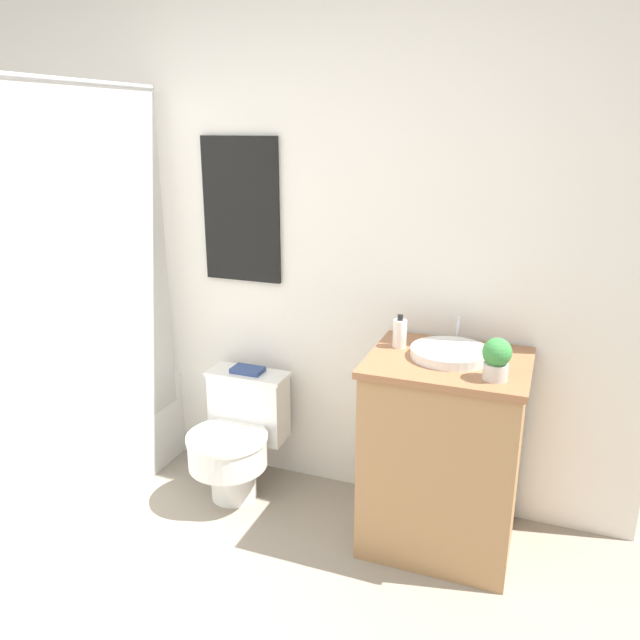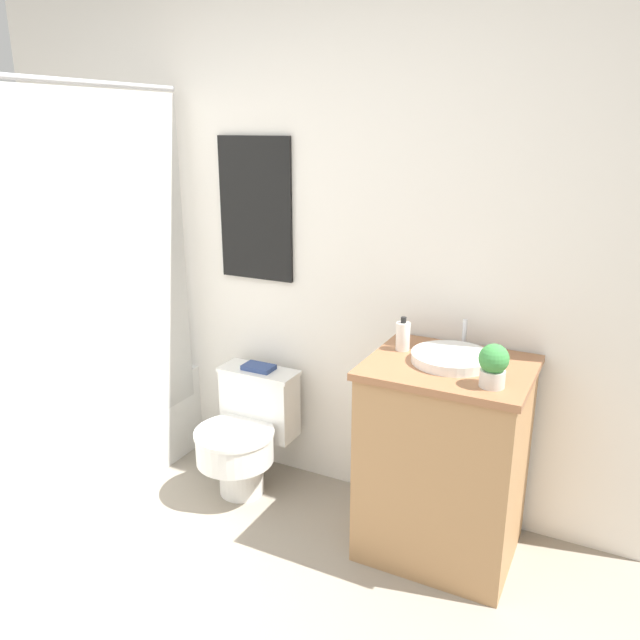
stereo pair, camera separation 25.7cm
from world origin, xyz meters
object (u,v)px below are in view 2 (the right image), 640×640
object	(u,v)px
soap_bottle	(403,336)
book_on_tank	(259,367)
sink	(452,358)
potted_plant	(493,365)
toilet	(246,432)

from	to	relation	value
soap_bottle	book_on_tank	bearing A→B (deg)	173.53
sink	potted_plant	world-z (taller)	potted_plant
toilet	book_on_tank	distance (m)	0.33
sink	soap_bottle	world-z (taller)	soap_bottle
potted_plant	book_on_tank	bearing A→B (deg)	165.61
potted_plant	soap_bottle	bearing A→B (deg)	152.40
sink	book_on_tank	world-z (taller)	sink
toilet	potted_plant	world-z (taller)	potted_plant
sink	toilet	bearing A→B (deg)	179.61
potted_plant	book_on_tank	distance (m)	1.31
toilet	soap_bottle	world-z (taller)	soap_bottle
soap_bottle	potted_plant	size ratio (longest dim) A/B	0.89
sink	potted_plant	bearing A→B (deg)	-41.36
toilet	book_on_tank	size ratio (longest dim) A/B	3.80
book_on_tank	soap_bottle	bearing A→B (deg)	-6.47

